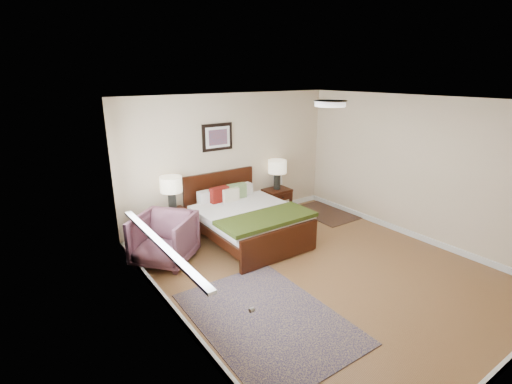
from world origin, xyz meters
TOP-DOWN VIEW (x-y plane):
  - floor at (0.00, 0.00)m, footprint 5.00×5.00m
  - back_wall at (0.00, 2.50)m, footprint 4.50×0.04m
  - left_wall at (-2.25, 0.00)m, footprint 0.04×5.00m
  - right_wall at (2.25, 0.00)m, footprint 0.04×5.00m
  - ceiling at (0.00, 0.00)m, footprint 4.50×5.00m
  - window at (-2.20, 0.70)m, footprint 0.11×2.72m
  - door at (-2.23, -1.75)m, footprint 0.06×1.00m
  - ceil_fixture at (0.00, 0.00)m, footprint 0.44×0.44m
  - bed at (-0.32, 1.54)m, footprint 1.62×1.95m
  - wall_art at (-0.31, 2.47)m, footprint 0.62×0.05m
  - nightstand_left at (-1.36, 2.25)m, footprint 0.47×0.42m
  - nightstand_right at (0.95, 2.26)m, footprint 0.54×0.41m
  - lamp_left at (-1.36, 2.27)m, footprint 0.38×0.38m
  - lamp_right at (0.95, 2.27)m, footprint 0.38×0.38m
  - armchair at (-1.80, 1.61)m, footprint 1.20×1.20m
  - rug_persian at (-1.35, -0.45)m, footprint 1.58×2.21m
  - rug_navy at (1.80, 1.69)m, footprint 0.91×1.34m

SIDE VIEW (x-z plane):
  - floor at x=0.00m, z-range 0.00..0.00m
  - rug_persian at x=-1.35m, z-range 0.00..0.01m
  - rug_navy at x=1.80m, z-range 0.00..0.01m
  - nightstand_right at x=0.95m, z-range 0.07..0.60m
  - armchair at x=-1.80m, z-range 0.00..0.78m
  - nightstand_left at x=-1.36m, z-range 0.16..0.71m
  - bed at x=-0.32m, z-range -0.04..1.01m
  - lamp_right at x=0.95m, z-range 0.67..1.28m
  - lamp_left at x=-1.36m, z-range 0.69..1.30m
  - door at x=-2.23m, z-range -0.02..2.16m
  - back_wall at x=0.00m, z-range 0.00..2.50m
  - left_wall at x=-2.25m, z-range 0.00..2.50m
  - right_wall at x=2.25m, z-range 0.00..2.50m
  - window at x=-2.20m, z-range 0.72..2.04m
  - wall_art at x=-0.31m, z-range 1.47..1.97m
  - ceil_fixture at x=0.00m, z-range 2.43..2.50m
  - ceiling at x=0.00m, z-range 2.49..2.51m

